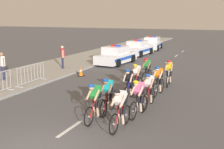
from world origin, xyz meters
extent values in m
cube|color=#A3A099|center=(-7.21, 14.00, 0.06)|extent=(4.86, 60.00, 0.12)
cube|color=#9E9E99|center=(-4.86, 14.00, 0.07)|extent=(0.16, 60.00, 0.13)
cube|color=white|center=(0.00, 1.90, 0.00)|extent=(0.14, 1.60, 0.01)
cube|color=white|center=(0.00, 5.90, 0.00)|extent=(0.14, 1.60, 0.01)
cube|color=white|center=(0.00, 9.90, 0.00)|extent=(0.14, 1.60, 0.01)
cube|color=white|center=(0.00, 13.90, 0.00)|extent=(0.14, 1.60, 0.01)
cube|color=white|center=(0.00, 17.90, 0.00)|extent=(0.14, 1.60, 0.01)
cube|color=white|center=(0.00, 21.90, 0.00)|extent=(0.14, 1.60, 0.01)
cube|color=white|center=(0.00, 25.90, 0.00)|extent=(0.14, 1.60, 0.01)
torus|color=black|center=(0.51, 2.39, 0.36)|extent=(0.05, 0.72, 0.72)
cylinder|color=#99999E|center=(0.51, 2.39, 0.36)|extent=(0.06, 0.06, 0.06)
torus|color=black|center=(0.52, 3.39, 0.36)|extent=(0.05, 0.72, 0.72)
cylinder|color=#99999E|center=(0.52, 3.39, 0.36)|extent=(0.06, 0.06, 0.06)
cylinder|color=#B21919|center=(0.51, 2.84, 0.90)|extent=(0.04, 0.55, 0.04)
cylinder|color=#B21919|center=(0.51, 2.66, 0.58)|extent=(0.04, 0.48, 0.63)
cylinder|color=#B21919|center=(0.52, 3.04, 0.60)|extent=(0.04, 0.04, 0.65)
cylinder|color=black|center=(0.51, 2.49, 0.88)|extent=(0.42, 0.03, 0.03)
cube|color=black|center=(0.52, 3.04, 0.94)|extent=(0.10, 0.22, 0.05)
cube|color=green|center=(0.52, 2.91, 1.14)|extent=(0.28, 0.55, 0.45)
cube|color=black|center=(0.52, 3.03, 0.98)|extent=(0.28, 0.20, 0.18)
cylinder|color=black|center=(0.61, 2.98, 0.64)|extent=(0.11, 0.22, 0.40)
cylinder|color=tan|center=(0.61, 2.90, 0.37)|extent=(0.09, 0.15, 0.36)
cylinder|color=black|center=(0.43, 2.98, 0.64)|extent=(0.11, 0.17, 0.40)
cylinder|color=tan|center=(0.43, 2.90, 0.37)|extent=(0.09, 0.12, 0.36)
cylinder|color=tan|center=(0.67, 2.70, 1.09)|extent=(0.08, 0.40, 0.35)
cylinder|color=tan|center=(0.35, 2.70, 1.09)|extent=(0.08, 0.40, 0.35)
sphere|color=tan|center=(0.51, 2.61, 1.38)|extent=(0.19, 0.19, 0.19)
ellipsoid|color=blue|center=(0.51, 2.60, 1.45)|extent=(0.23, 0.32, 0.24)
torus|color=black|center=(1.61, 2.08, 0.36)|extent=(0.09, 0.73, 0.72)
cylinder|color=#99999E|center=(1.61, 2.08, 0.36)|extent=(0.06, 0.06, 0.06)
torus|color=black|center=(1.67, 3.08, 0.36)|extent=(0.09, 0.73, 0.72)
cylinder|color=#99999E|center=(1.67, 3.08, 0.36)|extent=(0.06, 0.06, 0.06)
cylinder|color=#B21919|center=(1.64, 2.53, 0.90)|extent=(0.07, 0.55, 0.04)
cylinder|color=#B21919|center=(1.63, 2.36, 0.58)|extent=(0.07, 0.48, 0.63)
cylinder|color=#B21919|center=(1.65, 2.73, 0.60)|extent=(0.04, 0.04, 0.65)
cylinder|color=black|center=(1.62, 2.18, 0.88)|extent=(0.42, 0.05, 0.03)
cube|color=black|center=(1.65, 2.73, 0.94)|extent=(0.11, 0.23, 0.05)
cube|color=white|center=(1.65, 2.61, 1.14)|extent=(0.31, 0.57, 0.45)
cube|color=black|center=(1.65, 2.72, 0.98)|extent=(0.29, 0.22, 0.18)
cylinder|color=black|center=(1.74, 2.66, 0.64)|extent=(0.12, 0.23, 0.40)
cylinder|color=beige|center=(1.73, 2.58, 0.37)|extent=(0.10, 0.16, 0.36)
cylinder|color=black|center=(1.56, 2.68, 0.64)|extent=(0.12, 0.17, 0.40)
cylinder|color=beige|center=(1.55, 2.60, 0.37)|extent=(0.10, 0.13, 0.36)
cylinder|color=beige|center=(1.79, 2.38, 1.09)|extent=(0.10, 0.41, 0.35)
cylinder|color=beige|center=(1.47, 2.40, 1.09)|extent=(0.10, 0.41, 0.35)
sphere|color=beige|center=(1.63, 2.31, 1.38)|extent=(0.19, 0.19, 0.19)
ellipsoid|color=black|center=(1.63, 2.30, 1.45)|extent=(0.25, 0.33, 0.24)
torus|color=black|center=(0.62, 3.38, 0.36)|extent=(0.09, 0.73, 0.72)
cylinder|color=#99999E|center=(0.62, 3.38, 0.36)|extent=(0.06, 0.06, 0.06)
torus|color=black|center=(0.56, 4.38, 0.36)|extent=(0.09, 0.73, 0.72)
cylinder|color=#99999E|center=(0.56, 4.38, 0.36)|extent=(0.06, 0.06, 0.06)
cylinder|color=#B21919|center=(0.59, 3.83, 0.90)|extent=(0.07, 0.55, 0.04)
cylinder|color=#B21919|center=(0.60, 3.65, 0.58)|extent=(0.07, 0.48, 0.63)
cylinder|color=#B21919|center=(0.58, 4.03, 0.60)|extent=(0.04, 0.04, 0.65)
cylinder|color=black|center=(0.61, 3.48, 0.88)|extent=(0.42, 0.05, 0.03)
cube|color=black|center=(0.58, 4.03, 0.94)|extent=(0.11, 0.23, 0.05)
cube|color=#19B2B7|center=(0.59, 3.90, 1.14)|extent=(0.31, 0.57, 0.45)
cube|color=black|center=(0.58, 4.02, 0.98)|extent=(0.29, 0.22, 0.18)
cylinder|color=black|center=(0.67, 3.97, 0.64)|extent=(0.12, 0.23, 0.40)
cylinder|color=#9E7051|center=(0.68, 3.89, 0.37)|extent=(0.10, 0.16, 0.36)
cylinder|color=black|center=(0.49, 3.96, 0.64)|extent=(0.12, 0.18, 0.40)
cylinder|color=#9E7051|center=(0.50, 3.88, 0.37)|extent=(0.10, 0.13, 0.36)
cylinder|color=#9E7051|center=(0.76, 3.70, 1.09)|extent=(0.10, 0.41, 0.35)
cylinder|color=#9E7051|center=(0.44, 3.68, 1.09)|extent=(0.10, 0.41, 0.35)
sphere|color=#9E7051|center=(0.61, 3.60, 1.38)|extent=(0.19, 0.19, 0.19)
ellipsoid|color=blue|center=(0.61, 3.59, 1.45)|extent=(0.25, 0.33, 0.24)
torus|color=black|center=(1.77, 3.56, 0.36)|extent=(0.12, 0.72, 0.72)
cylinder|color=#99999E|center=(1.77, 3.56, 0.36)|extent=(0.07, 0.07, 0.06)
torus|color=black|center=(1.88, 4.55, 0.36)|extent=(0.12, 0.72, 0.72)
cylinder|color=#99999E|center=(1.88, 4.55, 0.36)|extent=(0.07, 0.07, 0.06)
cylinder|color=black|center=(1.82, 4.00, 0.90)|extent=(0.10, 0.55, 0.04)
cylinder|color=black|center=(1.80, 3.83, 0.58)|extent=(0.09, 0.48, 0.63)
cylinder|color=black|center=(1.84, 4.20, 0.60)|extent=(0.04, 0.04, 0.65)
cylinder|color=black|center=(1.78, 3.66, 0.88)|extent=(0.42, 0.07, 0.03)
cube|color=black|center=(1.84, 4.20, 0.94)|extent=(0.12, 0.23, 0.05)
cube|color=pink|center=(1.83, 4.08, 1.14)|extent=(0.34, 0.58, 0.45)
cube|color=black|center=(1.84, 4.19, 0.98)|extent=(0.30, 0.23, 0.18)
cylinder|color=black|center=(1.92, 4.13, 0.64)|extent=(0.13, 0.23, 0.40)
cylinder|color=beige|center=(1.91, 4.05, 0.37)|extent=(0.11, 0.16, 0.36)
cylinder|color=black|center=(1.74, 4.15, 0.64)|extent=(0.13, 0.18, 0.40)
cylinder|color=beige|center=(1.73, 4.07, 0.37)|extent=(0.10, 0.13, 0.36)
cylinder|color=beige|center=(1.96, 3.85, 1.09)|extent=(0.12, 0.41, 0.35)
cylinder|color=beige|center=(1.64, 3.88, 1.09)|extent=(0.12, 0.41, 0.35)
sphere|color=beige|center=(1.79, 3.78, 1.38)|extent=(0.19, 0.19, 0.19)
ellipsoid|color=yellow|center=(1.79, 3.77, 1.45)|extent=(0.26, 0.34, 0.24)
torus|color=black|center=(0.74, 5.52, 0.36)|extent=(0.09, 0.73, 0.72)
cylinder|color=#99999E|center=(0.74, 5.52, 0.36)|extent=(0.06, 0.06, 0.06)
torus|color=black|center=(0.67, 6.52, 0.36)|extent=(0.09, 0.73, 0.72)
cylinder|color=#99999E|center=(0.67, 6.52, 0.36)|extent=(0.06, 0.06, 0.06)
cylinder|color=#1E1E99|center=(0.71, 5.97, 0.90)|extent=(0.07, 0.55, 0.04)
cylinder|color=#1E1E99|center=(0.72, 5.80, 0.58)|extent=(0.07, 0.48, 0.63)
cylinder|color=#1E1E99|center=(0.69, 6.17, 0.60)|extent=(0.04, 0.04, 0.65)
cylinder|color=black|center=(0.73, 5.62, 0.88)|extent=(0.42, 0.06, 0.03)
cube|color=black|center=(0.69, 6.17, 0.94)|extent=(0.11, 0.23, 0.05)
cube|color=black|center=(0.70, 6.05, 1.14)|extent=(0.32, 0.57, 0.45)
cube|color=black|center=(0.69, 6.16, 0.98)|extent=(0.29, 0.22, 0.18)
cylinder|color=black|center=(0.79, 6.12, 0.64)|extent=(0.12, 0.23, 0.40)
cylinder|color=beige|center=(0.79, 6.04, 0.37)|extent=(0.10, 0.16, 0.36)
cylinder|color=black|center=(0.61, 6.11, 0.64)|extent=(0.12, 0.18, 0.40)
cylinder|color=beige|center=(0.61, 6.03, 0.37)|extent=(0.10, 0.13, 0.36)
cylinder|color=beige|center=(0.87, 5.84, 1.09)|extent=(0.10, 0.41, 0.35)
cylinder|color=beige|center=(0.56, 5.82, 1.09)|extent=(0.10, 0.41, 0.35)
sphere|color=beige|center=(0.72, 5.75, 1.38)|extent=(0.19, 0.19, 0.19)
ellipsoid|color=blue|center=(0.72, 5.74, 1.45)|extent=(0.25, 0.33, 0.24)
torus|color=black|center=(1.86, 4.87, 0.36)|extent=(0.06, 0.72, 0.72)
cylinder|color=#99999E|center=(1.86, 4.87, 0.36)|extent=(0.06, 0.06, 0.06)
torus|color=black|center=(1.88, 5.86, 0.36)|extent=(0.06, 0.72, 0.72)
cylinder|color=#99999E|center=(1.88, 5.86, 0.36)|extent=(0.06, 0.06, 0.06)
cylinder|color=#B21919|center=(1.87, 5.31, 0.90)|extent=(0.05, 0.55, 0.04)
cylinder|color=#B21919|center=(1.87, 5.14, 0.58)|extent=(0.05, 0.48, 0.63)
cylinder|color=#B21919|center=(1.88, 5.51, 0.60)|extent=(0.04, 0.04, 0.65)
cylinder|color=black|center=(1.86, 4.97, 0.88)|extent=(0.42, 0.04, 0.03)
cube|color=black|center=(1.88, 5.51, 0.94)|extent=(0.10, 0.22, 0.05)
cube|color=white|center=(1.87, 5.39, 1.14)|extent=(0.29, 0.55, 0.45)
cube|color=black|center=(1.88, 5.50, 0.98)|extent=(0.28, 0.21, 0.18)
cylinder|color=black|center=(1.96, 5.45, 0.64)|extent=(0.11, 0.23, 0.40)
cylinder|color=tan|center=(1.96, 5.37, 0.37)|extent=(0.09, 0.16, 0.36)
cylinder|color=black|center=(1.78, 5.46, 0.64)|extent=(0.11, 0.17, 0.40)
cylinder|color=tan|center=(1.78, 5.38, 0.37)|extent=(0.09, 0.12, 0.36)
cylinder|color=tan|center=(2.03, 5.17, 1.09)|extent=(0.08, 0.40, 0.35)
cylinder|color=tan|center=(1.71, 5.18, 1.09)|extent=(0.08, 0.40, 0.35)
sphere|color=tan|center=(1.87, 5.09, 1.38)|extent=(0.19, 0.19, 0.19)
ellipsoid|color=blue|center=(1.87, 5.08, 1.45)|extent=(0.24, 0.32, 0.24)
torus|color=black|center=(0.60, 6.97, 0.36)|extent=(0.05, 0.72, 0.72)
cylinder|color=#99999E|center=(0.60, 6.97, 0.36)|extent=(0.06, 0.06, 0.06)
torus|color=black|center=(0.59, 7.97, 0.36)|extent=(0.05, 0.72, 0.72)
cylinder|color=#99999E|center=(0.59, 7.97, 0.36)|extent=(0.06, 0.06, 0.06)
cylinder|color=#B21919|center=(0.60, 7.42, 0.90)|extent=(0.04, 0.55, 0.04)
cylinder|color=#B21919|center=(0.60, 7.25, 0.58)|extent=(0.04, 0.48, 0.63)
cylinder|color=#B21919|center=(0.60, 7.62, 0.60)|extent=(0.04, 0.04, 0.65)
cylinder|color=black|center=(0.60, 7.07, 0.88)|extent=(0.42, 0.03, 0.03)
cube|color=black|center=(0.60, 7.62, 0.94)|extent=(0.10, 0.22, 0.05)
cube|color=white|center=(0.60, 7.50, 1.14)|extent=(0.28, 0.54, 0.46)
cube|color=black|center=(0.60, 7.61, 0.98)|extent=(0.28, 0.20, 0.18)
cylinder|color=black|center=(0.69, 7.56, 0.64)|extent=(0.11, 0.22, 0.40)
cylinder|color=tan|center=(0.69, 7.48, 0.37)|extent=(0.09, 0.15, 0.36)
cylinder|color=black|center=(0.51, 7.56, 0.64)|extent=(0.11, 0.17, 0.40)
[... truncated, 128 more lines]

